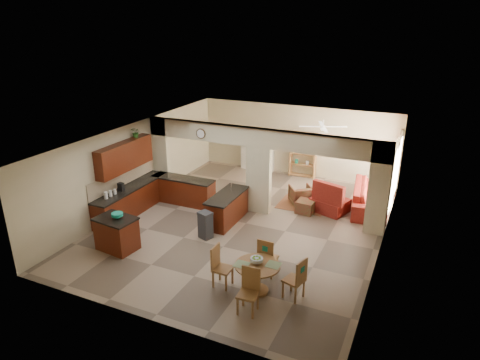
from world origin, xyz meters
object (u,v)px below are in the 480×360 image
at_px(kitchen_island, 117,234).
at_px(dining_table, 257,273).
at_px(sofa, 370,197).
at_px(armchair, 301,195).

height_order(kitchen_island, dining_table, kitchen_island).
height_order(dining_table, sofa, sofa).
distance_m(sofa, armchair, 2.30).
relative_size(dining_table, sofa, 0.38).
bearing_deg(kitchen_island, armchair, 60.38).
bearing_deg(sofa, kitchen_island, 126.75).
relative_size(sofa, armchair, 3.85).
bearing_deg(dining_table, sofa, 74.41).
bearing_deg(kitchen_island, sofa, 50.44).
relative_size(kitchen_island, sofa, 0.42).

